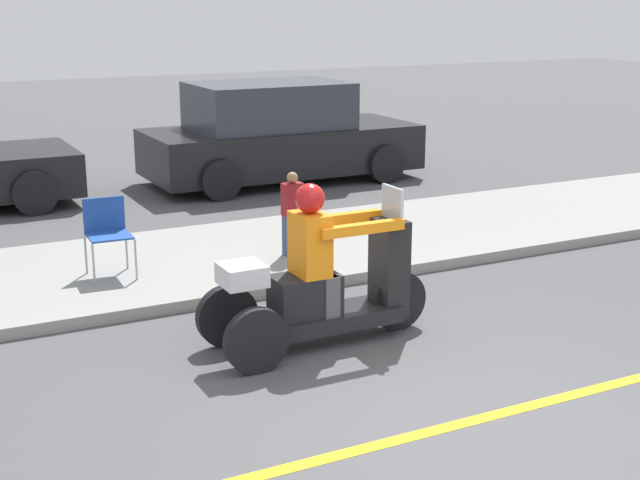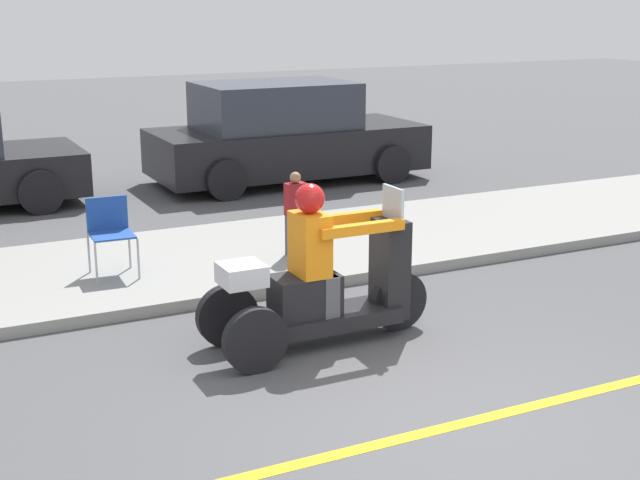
{
  "view_description": "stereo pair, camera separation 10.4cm",
  "coord_description": "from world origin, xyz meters",
  "px_view_note": "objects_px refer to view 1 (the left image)",
  "views": [
    {
      "loc": [
        -3.62,
        -4.78,
        3.0
      ],
      "look_at": [
        -0.21,
        1.86,
        0.96
      ],
      "focal_mm": 50.0,
      "sensor_mm": 36.0,
      "label": 1
    },
    {
      "loc": [
        -3.53,
        -4.83,
        3.0
      ],
      "look_at": [
        -0.21,
        1.86,
        0.96
      ],
      "focal_mm": 50.0,
      "sensor_mm": 36.0,
      "label": 2
    }
  ],
  "objects_px": {
    "spectator_far_back": "(293,215)",
    "parked_car_lot_left": "(278,136)",
    "motorcycle_trike": "(321,287)",
    "folding_chair_set_back": "(107,229)"
  },
  "relations": [
    {
      "from": "spectator_far_back",
      "to": "parked_car_lot_left",
      "type": "bearing_deg",
      "value": 67.47
    },
    {
      "from": "parked_car_lot_left",
      "to": "motorcycle_trike",
      "type": "bearing_deg",
      "value": -111.54
    },
    {
      "from": "parked_car_lot_left",
      "to": "spectator_far_back",
      "type": "bearing_deg",
      "value": -112.53
    },
    {
      "from": "motorcycle_trike",
      "to": "spectator_far_back",
      "type": "distance_m",
      "value": 2.46
    },
    {
      "from": "motorcycle_trike",
      "to": "parked_car_lot_left",
      "type": "xyz_separation_m",
      "value": [
        2.69,
        6.82,
        0.24
      ]
    },
    {
      "from": "parked_car_lot_left",
      "to": "folding_chair_set_back",
      "type": "bearing_deg",
      "value": -132.72
    },
    {
      "from": "folding_chair_set_back",
      "to": "parked_car_lot_left",
      "type": "xyz_separation_m",
      "value": [
        3.95,
        4.27,
        0.15
      ]
    },
    {
      "from": "spectator_far_back",
      "to": "parked_car_lot_left",
      "type": "height_order",
      "value": "parked_car_lot_left"
    },
    {
      "from": "spectator_far_back",
      "to": "folding_chair_set_back",
      "type": "bearing_deg",
      "value": 173.61
    },
    {
      "from": "spectator_far_back",
      "to": "parked_car_lot_left",
      "type": "distance_m",
      "value": 4.88
    }
  ]
}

